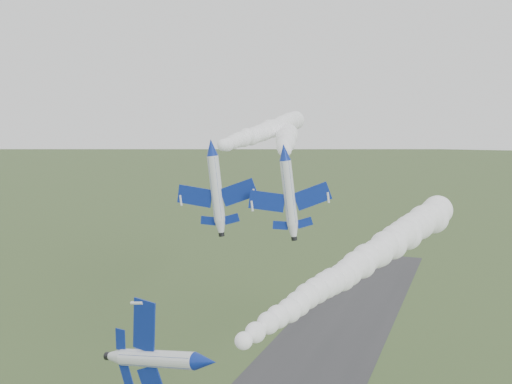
# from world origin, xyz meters

# --- Properties ---
(jet_lead) EXTENTS (5.72, 14.03, 11.43)m
(jet_lead) POSITION_xyz_m (7.97, -6.90, 28.18)
(jet_lead) COLOR silver
(smoke_trail_jet_lead) EXTENTS (17.47, 66.10, 5.48)m
(smoke_trail_jet_lead) POSITION_xyz_m (16.20, 28.80, 30.55)
(smoke_trail_jet_lead) COLOR white
(jet_pair_left) EXTENTS (11.43, 13.61, 3.41)m
(jet_pair_left) POSITION_xyz_m (-4.34, 19.96, 45.99)
(jet_pair_left) COLOR silver
(smoke_trail_jet_pair_left) EXTENTS (15.39, 71.31, 4.75)m
(smoke_trail_jet_pair_left) POSITION_xyz_m (-10.26, 58.88, 47.71)
(smoke_trail_jet_pair_left) COLOR white
(jet_pair_right) EXTENTS (11.00, 12.83, 3.32)m
(jet_pair_right) POSITION_xyz_m (5.83, 21.05, 45.49)
(jet_pair_right) COLOR silver
(smoke_trail_jet_pair_right) EXTENTS (21.09, 52.34, 4.59)m
(smoke_trail_jet_pair_right) POSITION_xyz_m (-3.55, 49.89, 46.05)
(smoke_trail_jet_pair_right) COLOR white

